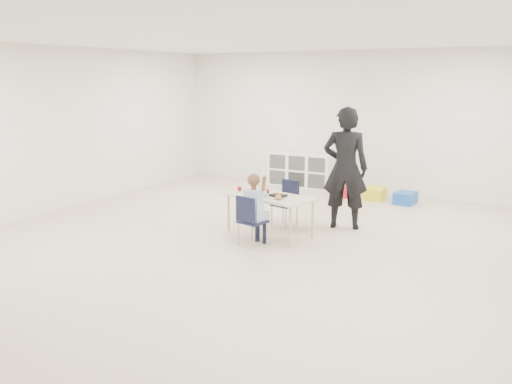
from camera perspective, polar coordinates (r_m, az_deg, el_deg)
The scene contains 16 objects.
room at distance 7.05m, azimuth -1.15°, elevation 4.87°, with size 9.00×9.02×2.80m.
table at distance 7.93m, azimuth 1.44°, elevation -2.44°, with size 1.39×0.89×0.59m.
chair_near at distance 7.42m, azimuth -0.35°, elevation -3.00°, with size 0.34×0.32×0.71m, color black, non-canonical shape.
chair_far at distance 8.41m, azimuth 3.02°, elevation -1.22°, with size 0.34×0.32×0.71m, color black, non-canonical shape.
child at distance 7.37m, azimuth -0.35°, elevation -1.47°, with size 0.47×0.47×1.12m, color #9DB3D5, non-canonical shape.
lunch_tray_near at distance 7.81m, azimuth 2.35°, elevation -0.36°, with size 0.22×0.16×0.03m, color black.
lunch_tray_far at distance 8.11m, azimuth -0.17°, elevation 0.12°, with size 0.22×0.16×0.03m, color black.
milk_carton at distance 7.76m, azimuth 0.78°, elevation -0.16°, with size 0.07×0.07×0.10m, color white.
bread_roll at distance 7.61m, azimuth 2.36°, elevation -0.55°, with size 0.09×0.09×0.07m, color tan.
apple_near at distance 7.98m, azimuth 1.17°, elevation 0.07°, with size 0.07×0.07×0.07m, color maroon.
apple_far at distance 8.18m, azimuth -1.74°, elevation 0.36°, with size 0.07×0.07×0.07m, color maroon.
cubby_shelf at distance 11.50m, azimuth 4.71°, elevation 2.33°, with size 1.40×0.40×0.70m, color white.
adult at distance 8.29m, azimuth 9.38°, elevation 2.48°, with size 0.68×0.44×1.85m, color black.
bin_red at distance 10.73m, azimuth 9.23°, elevation 0.23°, with size 0.37×0.47×0.23m, color red.
bin_yellow at distance 10.52m, azimuth 12.41°, elevation -0.15°, with size 0.36×0.46×0.22m, color gold.
bin_blue at distance 10.28m, azimuth 15.45°, elevation -0.61°, with size 0.34×0.44×0.21m, color #1649AC.
Camera 1 is at (3.59, -6.00, 2.27)m, focal length 38.00 mm.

